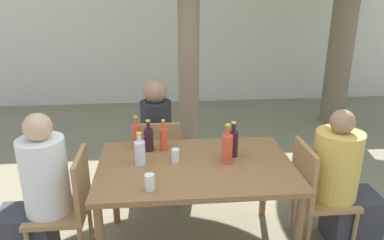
{
  "coord_description": "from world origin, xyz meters",
  "views": [
    {
      "loc": [
        -0.26,
        -2.55,
        2.06
      ],
      "look_at": [
        0.0,
        0.3,
        1.02
      ],
      "focal_mm": 35.0,
      "sensor_mm": 36.0,
      "label": 1
    }
  ],
  "objects_px": {
    "person_seated_1": "(343,185)",
    "wine_bottle_2": "(149,139)",
    "wine_bottle_1": "(233,143)",
    "soda_bottle_4": "(227,148)",
    "person_seated_2": "(157,143)",
    "soda_bottle_0": "(136,136)",
    "soda_bottle_5": "(164,139)",
    "drinking_glass_1": "(175,156)",
    "person_seated_0": "(37,198)",
    "water_bottle_3": "(140,152)",
    "patio_chair_2": "(157,158)",
    "dining_table_front": "(196,173)",
    "patio_chair_1": "(315,190)",
    "drinking_glass_0": "(150,182)",
    "patio_chair_0": "(69,202)"
  },
  "relations": [
    {
      "from": "person_seated_1",
      "to": "wine_bottle_2",
      "type": "relative_size",
      "value": 4.42
    },
    {
      "from": "wine_bottle_1",
      "to": "soda_bottle_4",
      "type": "relative_size",
      "value": 0.91
    },
    {
      "from": "person_seated_2",
      "to": "soda_bottle_0",
      "type": "distance_m",
      "value": 0.71
    },
    {
      "from": "soda_bottle_5",
      "to": "drinking_glass_1",
      "type": "height_order",
      "value": "soda_bottle_5"
    },
    {
      "from": "person_seated_0",
      "to": "wine_bottle_2",
      "type": "relative_size",
      "value": 4.58
    },
    {
      "from": "wine_bottle_2",
      "to": "person_seated_1",
      "type": "bearing_deg",
      "value": -10.37
    },
    {
      "from": "soda_bottle_0",
      "to": "drinking_glass_1",
      "type": "bearing_deg",
      "value": -44.21
    },
    {
      "from": "person_seated_2",
      "to": "water_bottle_3",
      "type": "xyz_separation_m",
      "value": [
        -0.12,
        -0.91,
        0.32
      ]
    },
    {
      "from": "soda_bottle_5",
      "to": "patio_chair_2",
      "type": "bearing_deg",
      "value": 98.02
    },
    {
      "from": "person_seated_2",
      "to": "soda_bottle_4",
      "type": "xyz_separation_m",
      "value": [
        0.54,
        -0.96,
        0.35
      ]
    },
    {
      "from": "patio_chair_2",
      "to": "dining_table_front",
      "type": "bearing_deg",
      "value": 112.37
    },
    {
      "from": "patio_chair_1",
      "to": "drinking_glass_0",
      "type": "xyz_separation_m",
      "value": [
        -1.31,
        -0.35,
        0.33
      ]
    },
    {
      "from": "dining_table_front",
      "to": "person_seated_2",
      "type": "height_order",
      "value": "person_seated_2"
    },
    {
      "from": "wine_bottle_2",
      "to": "soda_bottle_4",
      "type": "height_order",
      "value": "soda_bottle_4"
    },
    {
      "from": "dining_table_front",
      "to": "water_bottle_3",
      "type": "xyz_separation_m",
      "value": [
        -0.42,
        0.04,
        0.18
      ]
    },
    {
      "from": "soda_bottle_4",
      "to": "soda_bottle_0",
      "type": "bearing_deg",
      "value": 153.01
    },
    {
      "from": "wine_bottle_1",
      "to": "soda_bottle_4",
      "type": "bearing_deg",
      "value": -118.9
    },
    {
      "from": "soda_bottle_0",
      "to": "drinking_glass_0",
      "type": "bearing_deg",
      "value": -80.43
    },
    {
      "from": "drinking_glass_1",
      "to": "drinking_glass_0",
      "type": "bearing_deg",
      "value": -115.47
    },
    {
      "from": "dining_table_front",
      "to": "patio_chair_2",
      "type": "xyz_separation_m",
      "value": [
        -0.3,
        0.72,
        -0.2
      ]
    },
    {
      "from": "person_seated_1",
      "to": "soda_bottle_4",
      "type": "xyz_separation_m",
      "value": [
        -0.96,
        -0.0,
        0.37
      ]
    },
    {
      "from": "soda_bottle_0",
      "to": "soda_bottle_4",
      "type": "relative_size",
      "value": 0.88
    },
    {
      "from": "water_bottle_3",
      "to": "drinking_glass_0",
      "type": "xyz_separation_m",
      "value": [
        0.08,
        -0.39,
        -0.04
      ]
    },
    {
      "from": "soda_bottle_5",
      "to": "dining_table_front",
      "type": "bearing_deg",
      "value": -50.05
    },
    {
      "from": "dining_table_front",
      "to": "person_seated_1",
      "type": "xyz_separation_m",
      "value": [
        1.2,
        -0.0,
        -0.17
      ]
    },
    {
      "from": "dining_table_front",
      "to": "soda_bottle_5",
      "type": "relative_size",
      "value": 5.57
    },
    {
      "from": "person_seated_0",
      "to": "drinking_glass_0",
      "type": "distance_m",
      "value": 0.97
    },
    {
      "from": "patio_chair_1",
      "to": "drinking_glass_1",
      "type": "xyz_separation_m",
      "value": [
        -1.12,
        0.05,
        0.33
      ]
    },
    {
      "from": "soda_bottle_5",
      "to": "soda_bottle_4",
      "type": "bearing_deg",
      "value": -30.82
    },
    {
      "from": "patio_chair_1",
      "to": "drinking_glass_0",
      "type": "relative_size",
      "value": 7.92
    },
    {
      "from": "patio_chair_1",
      "to": "patio_chair_2",
      "type": "relative_size",
      "value": 1.0
    },
    {
      "from": "dining_table_front",
      "to": "soda_bottle_5",
      "type": "bearing_deg",
      "value": 129.95
    },
    {
      "from": "person_seated_2",
      "to": "wine_bottle_2",
      "type": "distance_m",
      "value": 0.75
    },
    {
      "from": "wine_bottle_2",
      "to": "person_seated_0",
      "type": "bearing_deg",
      "value": -161.41
    },
    {
      "from": "wine_bottle_1",
      "to": "person_seated_1",
      "type": "bearing_deg",
      "value": -7.7
    },
    {
      "from": "patio_chair_0",
      "to": "soda_bottle_0",
      "type": "height_order",
      "value": "soda_bottle_0"
    },
    {
      "from": "patio_chair_1",
      "to": "person_seated_1",
      "type": "height_order",
      "value": "person_seated_1"
    },
    {
      "from": "patio_chair_0",
      "to": "wine_bottle_2",
      "type": "relative_size",
      "value": 3.34
    },
    {
      "from": "soda_bottle_0",
      "to": "soda_bottle_4",
      "type": "xyz_separation_m",
      "value": [
        0.7,
        -0.36,
        0.01
      ]
    },
    {
      "from": "patio_chair_2",
      "to": "soda_bottle_5",
      "type": "distance_m",
      "value": 0.59
    },
    {
      "from": "patio_chair_2",
      "to": "water_bottle_3",
      "type": "distance_m",
      "value": 0.79
    },
    {
      "from": "patio_chair_1",
      "to": "person_seated_0",
      "type": "xyz_separation_m",
      "value": [
        -2.18,
        -0.0,
        0.05
      ]
    },
    {
      "from": "patio_chair_0",
      "to": "soda_bottle_0",
      "type": "relative_size",
      "value": 3.17
    },
    {
      "from": "person_seated_0",
      "to": "soda_bottle_0",
      "type": "distance_m",
      "value": 0.89
    },
    {
      "from": "person_seated_0",
      "to": "soda_bottle_5",
      "type": "relative_size",
      "value": 4.58
    },
    {
      "from": "water_bottle_3",
      "to": "drinking_glass_1",
      "type": "height_order",
      "value": "water_bottle_3"
    },
    {
      "from": "soda_bottle_0",
      "to": "soda_bottle_5",
      "type": "distance_m",
      "value": 0.24
    },
    {
      "from": "wine_bottle_2",
      "to": "water_bottle_3",
      "type": "height_order",
      "value": "wine_bottle_2"
    },
    {
      "from": "patio_chair_2",
      "to": "patio_chair_0",
      "type": "bearing_deg",
      "value": 46.81
    },
    {
      "from": "person_seated_2",
      "to": "dining_table_front",
      "type": "bearing_deg",
      "value": 107.28
    }
  ]
}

